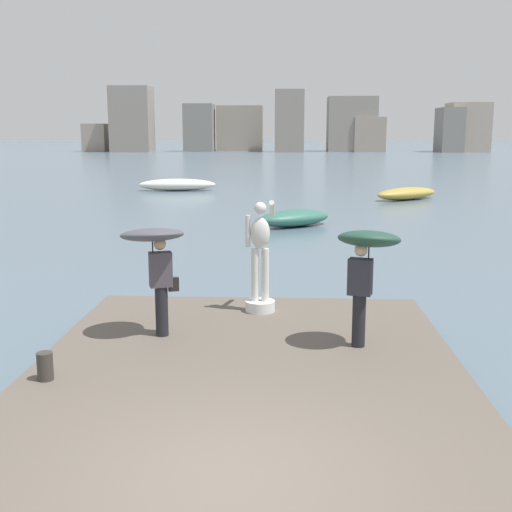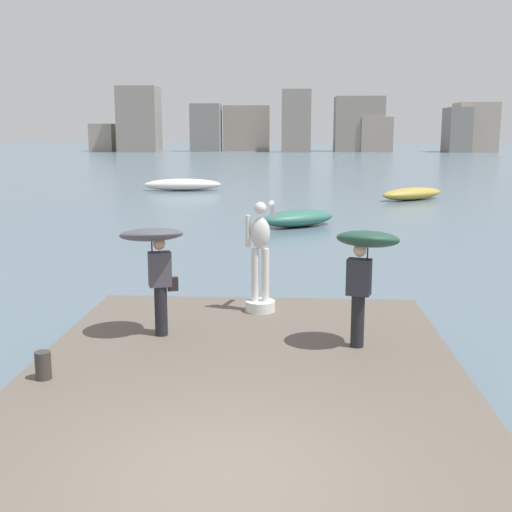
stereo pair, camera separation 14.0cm
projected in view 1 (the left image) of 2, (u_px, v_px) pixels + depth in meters
The scene contains 10 objects.
ground_plane at pixel (278, 187), 46.06m from camera, with size 400.00×400.00×0.00m, color slate.
pier at pixel (243, 406), 8.91m from camera, with size 6.59×10.31×0.40m, color #60564C.
statue_white_figure at pixel (260, 266), 12.72m from camera, with size 0.59×0.86×2.21m.
onlooker_left at pixel (155, 249), 11.06m from camera, with size 1.38×1.40×1.96m.
onlooker_right at pixel (367, 254), 10.48m from camera, with size 1.28×1.30×2.02m.
mooring_bollard at pixel (45, 366), 9.28m from camera, with size 0.23×0.23×0.41m, color #38332D.
boat_near at pixel (177, 185), 43.20m from camera, with size 5.24×2.04×0.79m.
boat_mid at pixel (407, 193), 37.61m from camera, with size 4.50×3.93×0.70m.
boat_far at pixel (294, 218), 27.04m from camera, with size 3.64×3.19×0.69m.
distant_skyline at pixel (293, 126), 124.82m from camera, with size 77.41×11.38×12.18m.
Camera 1 is at (0.57, -6.18, 3.91)m, focal length 45.54 mm.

